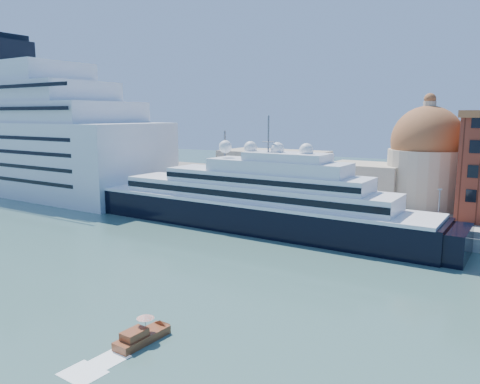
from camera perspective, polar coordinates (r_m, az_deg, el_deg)
The scene contains 9 objects.
ground at distance 79.99m, azimuth -3.40°, elevation -8.33°, with size 400.00×400.00×0.00m, color #355C54.
quay at distance 108.05m, azimuth 7.28°, elevation -3.01°, with size 180.00×10.00×2.50m, color gray.
land at distance 145.59m, azimuth 14.24°, elevation -0.11°, with size 260.00×72.00×2.00m, color slate.
quay_fence at distance 103.70m, azimuth 6.23°, elevation -2.47°, with size 180.00×0.10×1.20m, color slate.
superyacht at distance 103.36m, azimuth -0.98°, elevation -1.45°, with size 94.61×13.12×28.28m.
service_barge at distance 127.32m, azimuth -16.32°, elevation -1.67°, with size 11.48×6.65×2.45m.
water_taxi at distance 53.87m, azimuth -11.97°, elevation -16.79°, with size 2.47×6.67×3.13m.
church at distance 126.01m, azimuth 14.67°, elevation 2.98°, with size 66.00×18.00×25.50m.
lamp_posts at distance 111.02m, azimuth 1.07°, elevation 1.90°, with size 120.80×2.40×18.00m.
Camera 1 is at (45.03, -61.47, 24.36)m, focal length 35.00 mm.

